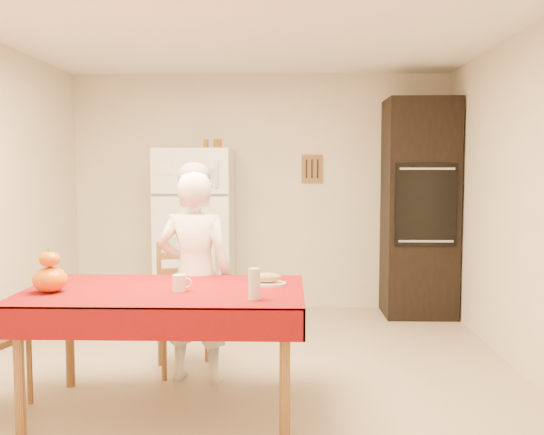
{
  "coord_description": "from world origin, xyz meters",
  "views": [
    {
      "loc": [
        0.3,
        -4.25,
        1.49
      ],
      "look_at": [
        0.18,
        0.2,
        1.14
      ],
      "focal_mm": 40.0,
      "sensor_mm": 36.0,
      "label": 1
    }
  ],
  "objects_px": {
    "dining_table": "(165,300)",
    "bread_plate": "(267,284)",
    "refrigerator": "(196,232)",
    "seated_woman": "(195,276)",
    "oven_cabinet": "(419,208)",
    "coffee_mug": "(179,283)",
    "wine_glass": "(254,284)",
    "chair_far": "(185,301)",
    "pumpkin_lower": "(50,280)"
  },
  "relations": [
    {
      "from": "dining_table",
      "to": "bread_plate",
      "type": "bearing_deg",
      "value": 11.67
    },
    {
      "from": "refrigerator",
      "to": "seated_woman",
      "type": "height_order",
      "value": "refrigerator"
    },
    {
      "from": "dining_table",
      "to": "oven_cabinet",
      "type": "bearing_deg",
      "value": 50.54
    },
    {
      "from": "dining_table",
      "to": "bread_plate",
      "type": "xyz_separation_m",
      "value": [
        0.63,
        0.13,
        0.08
      ]
    },
    {
      "from": "refrigerator",
      "to": "coffee_mug",
      "type": "bearing_deg",
      "value": -83.47
    },
    {
      "from": "coffee_mug",
      "to": "wine_glass",
      "type": "relative_size",
      "value": 0.57
    },
    {
      "from": "oven_cabinet",
      "to": "chair_far",
      "type": "distance_m",
      "value": 2.79
    },
    {
      "from": "dining_table",
      "to": "pumpkin_lower",
      "type": "xyz_separation_m",
      "value": [
        -0.66,
        -0.12,
        0.15
      ]
    },
    {
      "from": "seated_woman",
      "to": "refrigerator",
      "type": "bearing_deg",
      "value": -72.49
    },
    {
      "from": "chair_far",
      "to": "seated_woman",
      "type": "relative_size",
      "value": 0.64
    },
    {
      "from": "oven_cabinet",
      "to": "seated_woman",
      "type": "distance_m",
      "value": 2.84
    },
    {
      "from": "pumpkin_lower",
      "to": "bread_plate",
      "type": "height_order",
      "value": "pumpkin_lower"
    },
    {
      "from": "oven_cabinet",
      "to": "dining_table",
      "type": "bearing_deg",
      "value": -129.46
    },
    {
      "from": "pumpkin_lower",
      "to": "wine_glass",
      "type": "xyz_separation_m",
      "value": [
        1.23,
        -0.16,
        0.01
      ]
    },
    {
      "from": "oven_cabinet",
      "to": "pumpkin_lower",
      "type": "bearing_deg",
      "value": -135.99
    },
    {
      "from": "oven_cabinet",
      "to": "wine_glass",
      "type": "xyz_separation_m",
      "value": [
        -1.52,
        -2.82,
        -0.25
      ]
    },
    {
      "from": "seated_woman",
      "to": "coffee_mug",
      "type": "distance_m",
      "value": 0.61
    },
    {
      "from": "dining_table",
      "to": "wine_glass",
      "type": "bearing_deg",
      "value": -26.39
    },
    {
      "from": "refrigerator",
      "to": "pumpkin_lower",
      "type": "bearing_deg",
      "value": -100.21
    },
    {
      "from": "seated_woman",
      "to": "pumpkin_lower",
      "type": "bearing_deg",
      "value": 49.7
    },
    {
      "from": "dining_table",
      "to": "bread_plate",
      "type": "height_order",
      "value": "bread_plate"
    },
    {
      "from": "oven_cabinet",
      "to": "pumpkin_lower",
      "type": "xyz_separation_m",
      "value": [
        -2.75,
        -2.66,
        -0.26
      ]
    },
    {
      "from": "pumpkin_lower",
      "to": "bread_plate",
      "type": "bearing_deg",
      "value": 10.87
    },
    {
      "from": "chair_far",
      "to": "bread_plate",
      "type": "relative_size",
      "value": 3.96
    },
    {
      "from": "oven_cabinet",
      "to": "bread_plate",
      "type": "relative_size",
      "value": 9.17
    },
    {
      "from": "dining_table",
      "to": "bread_plate",
      "type": "distance_m",
      "value": 0.64
    },
    {
      "from": "bread_plate",
      "to": "wine_glass",
      "type": "bearing_deg",
      "value": -98.18
    },
    {
      "from": "refrigerator",
      "to": "dining_table",
      "type": "relative_size",
      "value": 1.0
    },
    {
      "from": "dining_table",
      "to": "chair_far",
      "type": "height_order",
      "value": "chair_far"
    },
    {
      "from": "chair_far",
      "to": "bread_plate",
      "type": "distance_m",
      "value": 0.97
    },
    {
      "from": "chair_far",
      "to": "wine_glass",
      "type": "distance_m",
      "value": 1.28
    },
    {
      "from": "refrigerator",
      "to": "coffee_mug",
      "type": "height_order",
      "value": "refrigerator"
    },
    {
      "from": "refrigerator",
      "to": "pumpkin_lower",
      "type": "height_order",
      "value": "refrigerator"
    },
    {
      "from": "coffee_mug",
      "to": "dining_table",
      "type": "bearing_deg",
      "value": 146.59
    },
    {
      "from": "oven_cabinet",
      "to": "wine_glass",
      "type": "relative_size",
      "value": 12.5
    },
    {
      "from": "coffee_mug",
      "to": "wine_glass",
      "type": "bearing_deg",
      "value": -24.71
    },
    {
      "from": "coffee_mug",
      "to": "pumpkin_lower",
      "type": "relative_size",
      "value": 0.49
    },
    {
      "from": "bread_plate",
      "to": "seated_woman",
      "type": "bearing_deg",
      "value": 141.56
    },
    {
      "from": "oven_cabinet",
      "to": "coffee_mug",
      "type": "bearing_deg",
      "value": -127.33
    },
    {
      "from": "refrigerator",
      "to": "chair_far",
      "type": "xyz_separation_m",
      "value": [
        0.18,
        -1.69,
        -0.34
      ]
    },
    {
      "from": "pumpkin_lower",
      "to": "wine_glass",
      "type": "distance_m",
      "value": 1.24
    },
    {
      "from": "refrigerator",
      "to": "seated_woman",
      "type": "relative_size",
      "value": 1.14
    },
    {
      "from": "wine_glass",
      "to": "bread_plate",
      "type": "xyz_separation_m",
      "value": [
        0.06,
        0.41,
        -0.08
      ]
    },
    {
      "from": "pumpkin_lower",
      "to": "chair_far",
      "type": "bearing_deg",
      "value": 54.92
    },
    {
      "from": "oven_cabinet",
      "to": "refrigerator",
      "type": "bearing_deg",
      "value": -178.82
    },
    {
      "from": "dining_table",
      "to": "refrigerator",
      "type": "bearing_deg",
      "value": 94.37
    },
    {
      "from": "wine_glass",
      "to": "coffee_mug",
      "type": "bearing_deg",
      "value": 155.29
    },
    {
      "from": "coffee_mug",
      "to": "oven_cabinet",
      "type": "bearing_deg",
      "value": 52.67
    },
    {
      "from": "seated_woman",
      "to": "wine_glass",
      "type": "height_order",
      "value": "seated_woman"
    },
    {
      "from": "dining_table",
      "to": "chair_far",
      "type": "distance_m",
      "value": 0.82
    }
  ]
}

